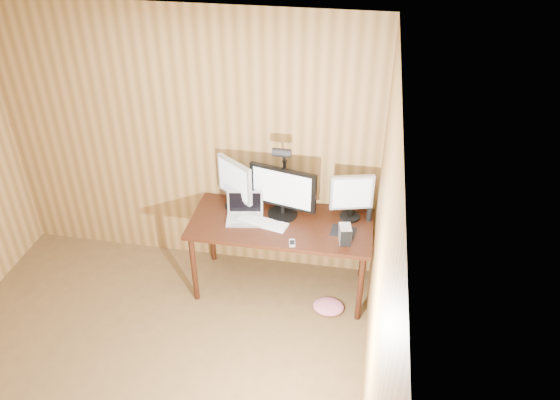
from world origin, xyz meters
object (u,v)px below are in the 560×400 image
(desk, at_px, (282,229))
(monitor_center, at_px, (283,191))
(laptop, at_px, (245,212))
(desk_lamp, at_px, (283,168))
(monitor_left, at_px, (235,183))
(mouse, at_px, (343,230))
(hard_drive, at_px, (345,234))
(phone, at_px, (292,243))
(keyboard, at_px, (262,222))
(monitor_right, at_px, (352,196))
(speaker, at_px, (369,215))

(desk, height_order, monitor_center, monitor_center)
(laptop, relative_size, desk_lamp, 0.51)
(monitor_center, height_order, monitor_left, monitor_left)
(monitor_left, bearing_deg, mouse, 24.53)
(hard_drive, bearing_deg, phone, -177.41)
(keyboard, bearing_deg, monitor_center, 59.23)
(monitor_left, xyz_separation_m, hard_drive, (1.02, -0.35, -0.18))
(laptop, bearing_deg, hard_drive, -21.74)
(monitor_right, relative_size, phone, 4.05)
(monitor_left, distance_m, desk_lamp, 0.46)
(monitor_right, bearing_deg, desk, 176.11)
(mouse, relative_size, desk_lamp, 0.15)
(mouse, distance_m, phone, 0.47)
(phone, bearing_deg, desk, 101.48)
(keyboard, bearing_deg, laptop, 172.96)
(laptop, bearing_deg, phone, -41.86)
(monitor_right, relative_size, desk_lamp, 0.62)
(monitor_center, relative_size, mouse, 5.76)
(desk, xyz_separation_m, laptop, (-0.33, -0.05, 0.18))
(monitor_left, bearing_deg, speaker, 36.37)
(monitor_right, bearing_deg, monitor_center, 171.42)
(monitor_left, xyz_separation_m, keyboard, (0.29, -0.21, -0.25))
(monitor_right, relative_size, keyboard, 0.90)
(monitor_center, distance_m, keyboard, 0.33)
(hard_drive, xyz_separation_m, speaker, (0.19, 0.35, -0.02))
(phone, bearing_deg, speaker, 25.49)
(desk_lamp, bearing_deg, speaker, -16.68)
(desk, relative_size, laptop, 4.54)
(monitor_left, xyz_separation_m, phone, (0.59, -0.45, -0.25))
(keyboard, xyz_separation_m, speaker, (0.92, 0.21, 0.04))
(laptop, bearing_deg, desk, -0.81)
(desk_lamp, bearing_deg, monitor_center, -94.29)
(monitor_center, distance_m, hard_drive, 0.67)
(mouse, bearing_deg, desk, 164.35)
(desk_lamp, bearing_deg, keyboard, -131.27)
(laptop, xyz_separation_m, mouse, (0.88, -0.06, -0.03))
(keyboard, xyz_separation_m, mouse, (0.71, 0.00, 0.01))
(desk_lamp, bearing_deg, monitor_left, 173.81)
(monitor_center, distance_m, speaker, 0.79)
(desk, height_order, monitor_left, monitor_left)
(monitor_left, distance_m, hard_drive, 1.09)
(monitor_right, bearing_deg, phone, -148.64)
(keyboard, bearing_deg, hard_drive, 2.90)
(keyboard, bearing_deg, desk, 48.04)
(monitor_center, relative_size, phone, 5.68)
(monitor_right, distance_m, hard_drive, 0.39)
(monitor_left, distance_m, keyboard, 0.43)
(monitor_center, height_order, hard_drive, monitor_center)
(mouse, height_order, desk_lamp, desk_lamp)
(phone, bearing_deg, hard_drive, 2.87)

